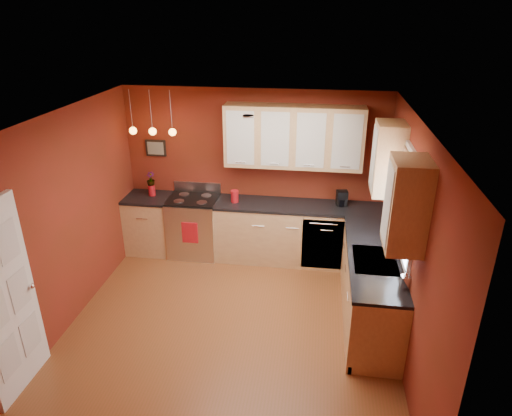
# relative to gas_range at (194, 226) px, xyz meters

# --- Properties ---
(floor) EXTENTS (4.20, 4.20, 0.00)m
(floor) POSITION_rel_gas_range_xyz_m (0.92, -1.80, -0.48)
(floor) COLOR brown
(floor) RESTS_ON ground
(ceiling) EXTENTS (4.00, 4.20, 0.02)m
(ceiling) POSITION_rel_gas_range_xyz_m (0.92, -1.80, 2.12)
(ceiling) COLOR white
(ceiling) RESTS_ON wall_back
(wall_back) EXTENTS (4.00, 0.02, 2.60)m
(wall_back) POSITION_rel_gas_range_xyz_m (0.92, 0.30, 0.82)
(wall_back) COLOR maroon
(wall_back) RESTS_ON floor
(wall_front) EXTENTS (4.00, 0.02, 2.60)m
(wall_front) POSITION_rel_gas_range_xyz_m (0.92, -3.90, 0.82)
(wall_front) COLOR maroon
(wall_front) RESTS_ON floor
(wall_left) EXTENTS (0.02, 4.20, 2.60)m
(wall_left) POSITION_rel_gas_range_xyz_m (-1.08, -1.80, 0.82)
(wall_left) COLOR maroon
(wall_left) RESTS_ON floor
(wall_right) EXTENTS (0.02, 4.20, 2.60)m
(wall_right) POSITION_rel_gas_range_xyz_m (2.92, -1.80, 0.82)
(wall_right) COLOR maroon
(wall_right) RESTS_ON floor
(base_cabinets_back_left) EXTENTS (0.70, 0.60, 0.90)m
(base_cabinets_back_left) POSITION_rel_gas_range_xyz_m (-0.73, -0.00, -0.03)
(base_cabinets_back_left) COLOR tan
(base_cabinets_back_left) RESTS_ON floor
(base_cabinets_back_right) EXTENTS (2.54, 0.60, 0.90)m
(base_cabinets_back_right) POSITION_rel_gas_range_xyz_m (1.65, -0.00, -0.03)
(base_cabinets_back_right) COLOR tan
(base_cabinets_back_right) RESTS_ON floor
(base_cabinets_right) EXTENTS (0.60, 2.10, 0.90)m
(base_cabinets_right) POSITION_rel_gas_range_xyz_m (2.62, -1.35, -0.03)
(base_cabinets_right) COLOR tan
(base_cabinets_right) RESTS_ON floor
(counter_back_left) EXTENTS (0.70, 0.62, 0.04)m
(counter_back_left) POSITION_rel_gas_range_xyz_m (-0.73, -0.00, 0.44)
(counter_back_left) COLOR black
(counter_back_left) RESTS_ON base_cabinets_back_left
(counter_back_right) EXTENTS (2.54, 0.62, 0.04)m
(counter_back_right) POSITION_rel_gas_range_xyz_m (1.65, -0.00, 0.44)
(counter_back_right) COLOR black
(counter_back_right) RESTS_ON base_cabinets_back_right
(counter_right) EXTENTS (0.62, 2.10, 0.04)m
(counter_right) POSITION_rel_gas_range_xyz_m (2.62, -1.35, 0.44)
(counter_right) COLOR black
(counter_right) RESTS_ON base_cabinets_right
(gas_range) EXTENTS (0.76, 0.64, 1.11)m
(gas_range) POSITION_rel_gas_range_xyz_m (0.00, 0.00, 0.00)
(gas_range) COLOR silver
(gas_range) RESTS_ON floor
(dishwasher_front) EXTENTS (0.60, 0.02, 0.80)m
(dishwasher_front) POSITION_rel_gas_range_xyz_m (2.02, -0.29, -0.03)
(dishwasher_front) COLOR silver
(dishwasher_front) RESTS_ON base_cabinets_back_right
(sink) EXTENTS (0.50, 0.70, 0.33)m
(sink) POSITION_rel_gas_range_xyz_m (2.62, -1.50, 0.43)
(sink) COLOR gray
(sink) RESTS_ON counter_right
(window) EXTENTS (0.06, 1.02, 1.22)m
(window) POSITION_rel_gas_range_xyz_m (2.89, -1.50, 1.21)
(window) COLOR white
(window) RESTS_ON wall_right
(door_left_wall) EXTENTS (0.12, 0.82, 2.05)m
(door_left_wall) POSITION_rel_gas_range_xyz_m (-1.05, -3.00, 0.54)
(door_left_wall) COLOR white
(door_left_wall) RESTS_ON floor
(upper_cabinets_back) EXTENTS (2.00, 0.35, 0.90)m
(upper_cabinets_back) POSITION_rel_gas_range_xyz_m (1.52, 0.12, 1.47)
(upper_cabinets_back) COLOR tan
(upper_cabinets_back) RESTS_ON wall_back
(upper_cabinets_right) EXTENTS (0.35, 1.95, 0.90)m
(upper_cabinets_right) POSITION_rel_gas_range_xyz_m (2.75, -1.48, 1.47)
(upper_cabinets_right) COLOR tan
(upper_cabinets_right) RESTS_ON wall_right
(wall_picture) EXTENTS (0.32, 0.03, 0.26)m
(wall_picture) POSITION_rel_gas_range_xyz_m (-0.63, 0.28, 1.17)
(wall_picture) COLOR black
(wall_picture) RESTS_ON wall_back
(pendant_lights) EXTENTS (0.71, 0.11, 0.66)m
(pendant_lights) POSITION_rel_gas_range_xyz_m (-0.53, -0.05, 1.53)
(pendant_lights) COLOR gray
(pendant_lights) RESTS_ON ceiling
(red_canister) EXTENTS (0.12, 0.12, 0.18)m
(red_canister) POSITION_rel_gas_range_xyz_m (0.67, -0.02, 0.55)
(red_canister) COLOR #B6131B
(red_canister) RESTS_ON counter_back_right
(red_vase) EXTENTS (0.11, 0.11, 0.17)m
(red_vase) POSITION_rel_gas_range_xyz_m (-0.68, 0.06, 0.55)
(red_vase) COLOR #B6131B
(red_vase) RESTS_ON counter_back_left
(flowers) EXTENTS (0.13, 0.13, 0.23)m
(flowers) POSITION_rel_gas_range_xyz_m (-0.68, 0.06, 0.73)
(flowers) COLOR #B6131B
(flowers) RESTS_ON red_vase
(coffee_maker) EXTENTS (0.18, 0.18, 0.23)m
(coffee_maker) POSITION_rel_gas_range_xyz_m (2.27, 0.08, 0.56)
(coffee_maker) COLOR black
(coffee_maker) RESTS_ON counter_back_right
(soap_pump) EXTENTS (0.10, 0.11, 0.22)m
(soap_pump) POSITION_rel_gas_range_xyz_m (2.87, -2.05, 0.57)
(soap_pump) COLOR white
(soap_pump) RESTS_ON counter_right
(dish_towel) EXTENTS (0.25, 0.02, 0.34)m
(dish_towel) POSITION_rel_gas_range_xyz_m (0.02, -0.33, 0.04)
(dish_towel) COLOR #B6131B
(dish_towel) RESTS_ON gas_range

